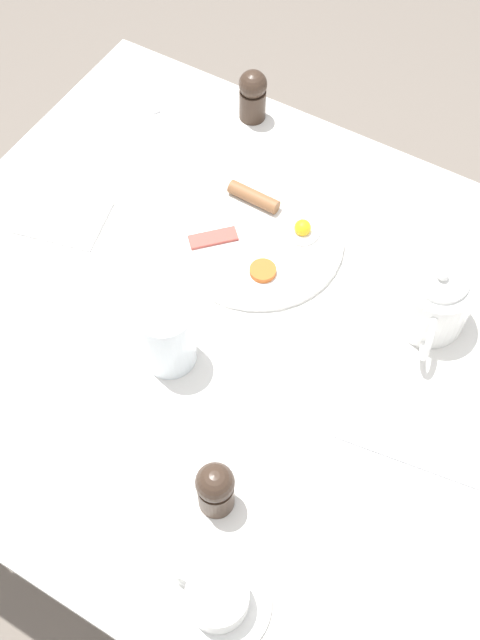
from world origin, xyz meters
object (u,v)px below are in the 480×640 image
at_px(water_glass_tall, 167,336).
at_px(fork_by_plate, 137,88).
at_px(teacup_with_saucer_left, 217,598).
at_px(knife_by_plate, 409,460).
at_px(pepper_grinder, 215,489).
at_px(salt_grinder, 253,95).
at_px(breakfast_plate, 259,236).
at_px(napkin_folded, 62,216).
at_px(teapot_near, 433,300).

height_order(water_glass_tall, fork_by_plate, water_glass_tall).
bearing_deg(teacup_with_saucer_left, knife_by_plate, 156.04).
relative_size(pepper_grinder, fork_by_plate, 0.69).
xyz_separation_m(teacup_with_saucer_left, salt_grinder, (-0.79, -0.41, 0.03)).
xyz_separation_m(breakfast_plate, knife_by_plate, (0.24, 0.38, -0.01)).
relative_size(breakfast_plate, fork_by_plate, 1.95).
relative_size(teacup_with_saucer_left, pepper_grinder, 1.33).
bearing_deg(teacup_with_saucer_left, pepper_grinder, -147.94).
bearing_deg(salt_grinder, fork_by_plate, -78.34).
relative_size(napkin_folded, knife_by_plate, 0.78).
relative_size(breakfast_plate, pepper_grinder, 2.80).
height_order(teapot_near, knife_by_plate, teapot_near).
relative_size(salt_grinder, napkin_folded, 0.61).
bearing_deg(fork_by_plate, breakfast_plate, 62.66).
bearing_deg(knife_by_plate, napkin_folded, -98.47).
xyz_separation_m(teapot_near, pepper_grinder, (0.43, -0.13, 0.00)).
height_order(teacup_with_saucer_left, water_glass_tall, water_glass_tall).
relative_size(breakfast_plate, knife_by_plate, 1.33).
bearing_deg(pepper_grinder, teacup_with_saucer_left, 32.06).
height_order(water_glass_tall, salt_grinder, water_glass_tall).
distance_m(teapot_near, salt_grinder, 0.53).
xyz_separation_m(pepper_grinder, salt_grinder, (-0.68, -0.33, 0.00)).
height_order(pepper_grinder, salt_grinder, same).
xyz_separation_m(pepper_grinder, fork_by_plate, (-0.63, -0.57, -0.05)).
bearing_deg(teapot_near, teacup_with_saucer_left, 157.43).
relative_size(teacup_with_saucer_left, napkin_folded, 0.81).
bearing_deg(fork_by_plate, water_glass_tall, 39.38).
distance_m(teacup_with_saucer_left, fork_by_plate, 0.98).
xyz_separation_m(breakfast_plate, napkin_folded, (0.13, -0.32, -0.00)).
bearing_deg(teapot_near, water_glass_tall, 114.07).
bearing_deg(breakfast_plate, teacup_with_saucer_left, 24.57).
relative_size(water_glass_tall, fork_by_plate, 0.84).
bearing_deg(salt_grinder, pepper_grinder, 26.18).
bearing_deg(napkin_folded, fork_by_plate, -167.75).
bearing_deg(pepper_grinder, fork_by_plate, -138.01).
bearing_deg(salt_grinder, teacup_with_saucer_left, 27.07).
bearing_deg(pepper_grinder, knife_by_plate, 132.78).
relative_size(teacup_with_saucer_left, water_glass_tall, 1.10).
bearing_deg(fork_by_plate, salt_grinder, 101.66).
xyz_separation_m(breakfast_plate, fork_by_plate, (-0.20, -0.39, -0.01)).
xyz_separation_m(breakfast_plate, teacup_with_saucer_left, (0.54, 0.25, 0.02)).
bearing_deg(teapot_near, fork_by_plate, 57.66).
height_order(breakfast_plate, salt_grinder, salt_grinder).
xyz_separation_m(teapot_near, salt_grinder, (-0.25, -0.47, 0.00)).
distance_m(pepper_grinder, salt_grinder, 0.76).
height_order(teapot_near, teacup_with_saucer_left, teapot_near).
distance_m(teapot_near, knife_by_plate, 0.25).
bearing_deg(salt_grinder, water_glass_tall, 16.36).
relative_size(napkin_folded, fork_by_plate, 1.14).
xyz_separation_m(napkin_folded, knife_by_plate, (0.10, 0.70, -0.00)).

